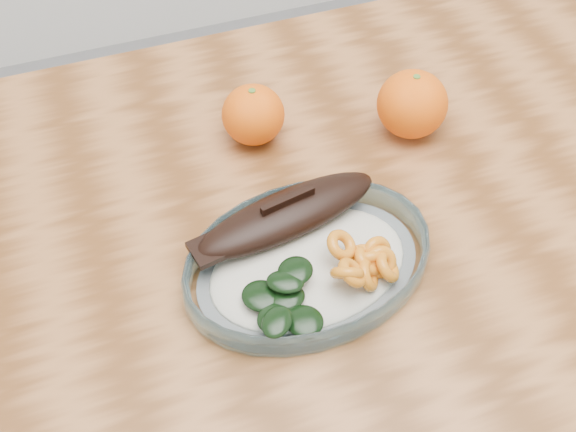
{
  "coord_description": "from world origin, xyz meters",
  "views": [
    {
      "loc": [
        -0.28,
        -0.42,
        1.34
      ],
      "look_at": [
        -0.12,
        0.04,
        0.77
      ],
      "focal_mm": 45.0,
      "sensor_mm": 36.0,
      "label": 1
    }
  ],
  "objects_px": {
    "plated_meal": "(308,259)",
    "orange_left": "(253,115)",
    "dining_table": "(395,280)",
    "orange_right": "(412,104)"
  },
  "relations": [
    {
      "from": "dining_table",
      "to": "plated_meal",
      "type": "distance_m",
      "value": 0.17
    },
    {
      "from": "dining_table",
      "to": "orange_left",
      "type": "xyz_separation_m",
      "value": [
        -0.11,
        0.18,
        0.14
      ]
    },
    {
      "from": "dining_table",
      "to": "orange_left",
      "type": "height_order",
      "value": "orange_left"
    },
    {
      "from": "dining_table",
      "to": "orange_left",
      "type": "relative_size",
      "value": 16.54
    },
    {
      "from": "dining_table",
      "to": "plated_meal",
      "type": "relative_size",
      "value": 2.36
    },
    {
      "from": "plated_meal",
      "to": "orange_left",
      "type": "distance_m",
      "value": 0.2
    },
    {
      "from": "plated_meal",
      "to": "orange_left",
      "type": "relative_size",
      "value": 7.01
    },
    {
      "from": "dining_table",
      "to": "orange_right",
      "type": "height_order",
      "value": "orange_right"
    },
    {
      "from": "dining_table",
      "to": "orange_right",
      "type": "distance_m",
      "value": 0.21
    },
    {
      "from": "plated_meal",
      "to": "dining_table",
      "type": "bearing_deg",
      "value": 3.0
    }
  ]
}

